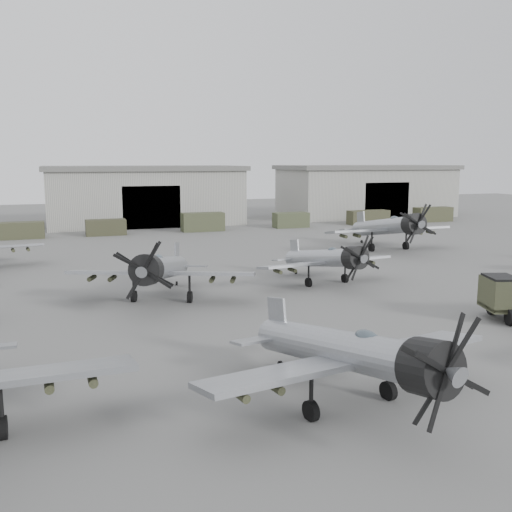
# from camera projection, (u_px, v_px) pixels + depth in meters

# --- Properties ---
(ground) EXTENTS (220.00, 220.00, 0.00)m
(ground) POSITION_uv_depth(u_px,v_px,m) (329.00, 349.00, 29.06)
(ground) COLOR #626260
(ground) RESTS_ON ground
(hangar_center) EXTENTS (29.00, 14.80, 8.70)m
(hangar_center) POSITION_uv_depth(u_px,v_px,m) (144.00, 195.00, 85.96)
(hangar_center) COLOR #ACACA1
(hangar_center) RESTS_ON ground
(hangar_right) EXTENTS (29.00, 14.80, 8.70)m
(hangar_right) POSITION_uv_depth(u_px,v_px,m) (365.00, 191.00, 98.44)
(hangar_right) COLOR #ACACA1
(hangar_right) RESTS_ON ground
(support_truck_2) EXTENTS (5.29, 2.20, 2.05)m
(support_truck_2) POSITION_uv_depth(u_px,v_px,m) (22.00, 230.00, 69.86)
(support_truck_2) COLOR #3D3F29
(support_truck_2) RESTS_ON ground
(support_truck_3) EXTENTS (5.01, 2.20, 2.02)m
(support_truck_3) POSITION_uv_depth(u_px,v_px,m) (106.00, 227.00, 73.16)
(support_truck_3) COLOR #393925
(support_truck_3) RESTS_ON ground
(support_truck_4) EXTENTS (5.71, 2.20, 2.50)m
(support_truck_4) POSITION_uv_depth(u_px,v_px,m) (203.00, 222.00, 77.33)
(support_truck_4) COLOR #40462D
(support_truck_4) RESTS_ON ground
(support_truck_5) EXTENTS (4.98, 2.20, 2.15)m
(support_truck_5) POSITION_uv_depth(u_px,v_px,m) (291.00, 220.00, 81.62)
(support_truck_5) COLOR #424930
(support_truck_5) RESTS_ON ground
(support_truck_6) EXTENTS (6.31, 2.20, 2.09)m
(support_truck_6) POSITION_uv_depth(u_px,v_px,m) (368.00, 217.00, 85.78)
(support_truck_6) COLOR #3C3C27
(support_truck_6) RESTS_ON ground
(support_truck_7) EXTENTS (6.11, 2.20, 2.26)m
(support_truck_7) POSITION_uv_depth(u_px,v_px,m) (433.00, 214.00, 89.57)
(support_truck_7) COLOR #40412A
(support_truck_7) RESTS_ON ground
(aircraft_near_1) EXTENTS (12.61, 11.35, 5.01)m
(aircraft_near_1) POSITION_uv_depth(u_px,v_px,m) (355.00, 354.00, 21.49)
(aircraft_near_1) COLOR #95989D
(aircraft_near_1) RESTS_ON ground
(aircraft_mid_1) EXTENTS (12.49, 11.30, 5.08)m
(aircraft_mid_1) POSITION_uv_depth(u_px,v_px,m) (161.00, 269.00, 38.13)
(aircraft_mid_1) COLOR gray
(aircraft_mid_1) RESTS_ON ground
(aircraft_mid_2) EXTENTS (11.28, 10.15, 4.48)m
(aircraft_mid_2) POSITION_uv_depth(u_px,v_px,m) (328.00, 259.00, 43.68)
(aircraft_mid_2) COLOR #9EA1A7
(aircraft_mid_2) RESTS_ON ground
(aircraft_far_1) EXTENTS (13.90, 12.51, 5.60)m
(aircraft_far_1) POSITION_uv_depth(u_px,v_px,m) (390.00, 227.00, 60.38)
(aircraft_far_1) COLOR #95989D
(aircraft_far_1) RESTS_ON ground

